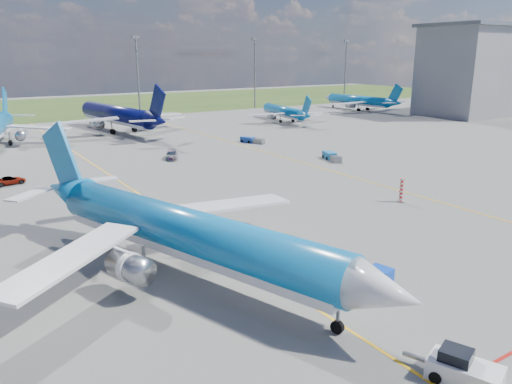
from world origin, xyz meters
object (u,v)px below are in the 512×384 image
bg_jet_ene (358,110)px  baggage_tug_w (332,157)px  warning_post (401,190)px  uld_container (380,276)px  main_airliner (190,276)px  pushback_tug (463,370)px  service_car_b (10,180)px  baggage_tug_e (251,140)px  bg_jet_ne (284,122)px  bg_jet_n (118,131)px  service_car_c (172,155)px

bg_jet_ene → baggage_tug_w: bg_jet_ene is taller
warning_post → uld_container: (-19.23, -14.90, -0.80)m
main_airliner → pushback_tug: 21.92m
main_airliner → service_car_b: size_ratio=10.14×
baggage_tug_w → baggage_tug_e: bearing=114.7°
bg_jet_ene → baggage_tug_e: size_ratio=6.39×
bg_jet_ne → uld_container: size_ratio=17.13×
main_airliner → bg_jet_n: bearing=57.9°
bg_jet_n → baggage_tug_w: size_ratio=7.77×
bg_jet_ene → uld_container: bearing=43.3°
bg_jet_ne → bg_jet_ene: 38.41m
bg_jet_ne → service_car_b: 79.48m
service_car_b → service_car_c: 26.48m
pushback_tug → uld_container: size_ratio=3.16×
warning_post → bg_jet_ne: size_ratio=0.10×
uld_container → baggage_tug_w: (28.83, 38.78, -0.12)m
uld_container → baggage_tug_w: 48.33m
bg_jet_n → baggage_tug_e: bearing=113.0°
bg_jet_ene → baggage_tug_w: bearing=39.4°
main_airliner → service_car_c: 48.40m
bg_jet_ne → bg_jet_ene: size_ratio=0.88×
bg_jet_ne → main_airliner: (-63.70, -74.82, 0.00)m
uld_container → baggage_tug_w: bearing=39.3°
bg_jet_ene → pushback_tug: bg_jet_ene is taller
service_car_c → baggage_tug_w: bearing=-8.5°
service_car_b → bg_jet_ne: bearing=-76.1°
bg_jet_ne → service_car_c: (-45.69, -29.91, 0.70)m
bg_jet_ne → baggage_tug_e: bg_jet_ne is taller
bg_jet_ene → uld_container: size_ratio=19.54×
bg_jet_n → service_car_c: bg_jet_n is taller
warning_post → main_airliner: bearing=-170.5°
uld_container → baggage_tug_w: size_ratio=0.31×
bg_jet_ne → main_airliner: bearing=59.7°
pushback_tug → baggage_tug_e: 78.70m
warning_post → bg_jet_n: 77.02m
main_airliner → uld_container: (12.03, -9.67, 0.70)m
baggage_tug_e → service_car_c: bearing=172.6°
pushback_tug → baggage_tug_e: pushback_tug is taller
main_airliner → baggage_tug_e: (38.49, 51.23, 0.55)m
bg_jet_n → service_car_c: 36.61m
bg_jet_ne → baggage_tug_e: size_ratio=5.60×
bg_jet_n → bg_jet_ne: (43.42, -6.62, 0.00)m
warning_post → pushback_tug: size_ratio=0.55×
service_car_b → service_car_c: (26.18, 4.03, 0.13)m
main_airliner → uld_container: size_ratio=24.04×
warning_post → service_car_b: 53.17m
baggage_tug_e → warning_post: bearing=-123.4°
main_airliner → service_car_c: main_airliner is taller
uld_container → service_car_b: uld_container is taller
main_airliner → service_car_c: (18.01, 44.92, 0.70)m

